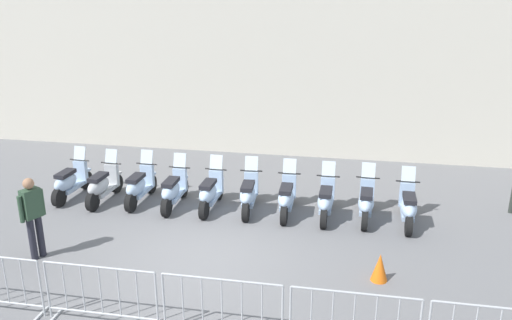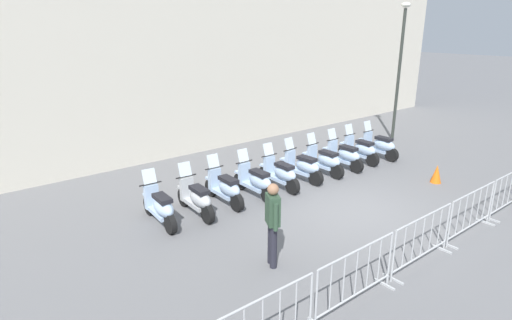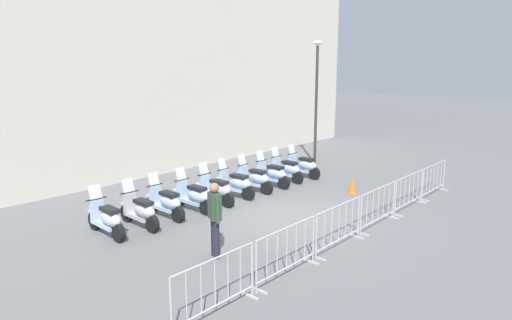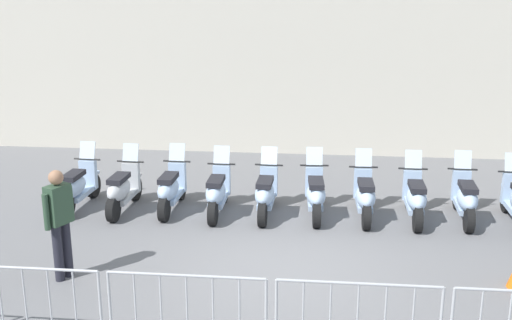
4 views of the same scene
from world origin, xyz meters
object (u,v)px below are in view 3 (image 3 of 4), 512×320
at_px(motorcycle_2, 166,203).
at_px(barrier_segment_0, 215,288).
at_px(street_lamp, 317,90).
at_px(officer_near_row_end, 215,215).
at_px(motorcycle_3, 193,196).
at_px(motorcycle_7, 272,174).
at_px(motorcycle_1, 140,211).
at_px(barrier_segment_1, 287,252).
at_px(motorcycle_9, 303,166).
at_px(barrier_segment_5, 434,180).
at_px(motorcycle_0, 107,219).
at_px(traffic_cone, 352,185).
at_px(motorcycle_5, 235,184).
at_px(motorcycle_6, 254,179).
at_px(barrier_segment_3, 378,207).
at_px(barrier_segment_4, 409,192).
at_px(motorcycle_4, 216,190).
at_px(motorcycle_8, 286,170).
at_px(barrier_segment_2, 339,227).

xyz_separation_m(motorcycle_2, barrier_segment_0, (-3.01, -4.65, 0.07)).
relative_size(street_lamp, officer_near_row_end, 3.08).
distance_m(motorcycle_3, motorcycle_7, 3.75).
height_order(motorcycle_1, barrier_segment_1, motorcycle_1).
bearing_deg(motorcycle_9, motorcycle_3, 176.69).
relative_size(motorcycle_3, officer_near_row_end, 1.00).
bearing_deg(barrier_segment_5, barrier_segment_0, 176.40).
relative_size(motorcycle_0, barrier_segment_1, 0.89).
relative_size(barrier_segment_0, street_lamp, 0.36).
relative_size(officer_near_row_end, traffic_cone, 3.15).
distance_m(motorcycle_5, motorcycle_6, 0.93).
xyz_separation_m(barrier_segment_3, barrier_segment_4, (2.02, -0.13, 0.00)).
bearing_deg(barrier_segment_3, motorcycle_4, 103.71).
height_order(motorcycle_0, officer_near_row_end, officer_near_row_end).
height_order(motorcycle_2, motorcycle_8, same).
distance_m(motorcycle_5, motorcycle_9, 3.75).
bearing_deg(motorcycle_8, traffic_cone, -88.60).
xyz_separation_m(motorcycle_6, barrier_segment_2, (-2.72, -4.64, 0.07)).
bearing_deg(motorcycle_0, motorcycle_7, -3.79).
relative_size(motorcycle_4, traffic_cone, 3.14).
xyz_separation_m(motorcycle_3, motorcycle_5, (1.88, -0.03, 0.00)).
distance_m(motorcycle_8, motorcycle_9, 0.94).
distance_m(barrier_segment_0, barrier_segment_1, 2.02).
bearing_deg(motorcycle_9, motorcycle_4, 176.41).
xyz_separation_m(motorcycle_4, motorcycle_9, (4.68, -0.29, 0.00)).
bearing_deg(barrier_segment_4, motorcycle_8, 83.53).
distance_m(motorcycle_8, barrier_segment_4, 4.86).
distance_m(motorcycle_7, barrier_segment_4, 4.83).
distance_m(motorcycle_6, traffic_cone, 3.36).
height_order(barrier_segment_2, street_lamp, street_lamp).
distance_m(motorcycle_1, motorcycle_5, 3.76).
height_order(motorcycle_9, barrier_segment_2, motorcycle_9).
bearing_deg(motorcycle_4, barrier_segment_2, -100.09).
height_order(motorcycle_8, barrier_segment_4, motorcycle_8).
bearing_deg(motorcycle_0, motorcycle_9, -3.90).
relative_size(barrier_segment_0, barrier_segment_3, 1.00).
distance_m(motorcycle_0, motorcycle_9, 8.45).
relative_size(motorcycle_8, barrier_segment_1, 0.89).
xyz_separation_m(motorcycle_1, motorcycle_8, (6.56, -0.28, 0.00)).
distance_m(motorcycle_9, barrier_segment_3, 5.74).
bearing_deg(motorcycle_3, barrier_segment_0, -131.28).
relative_size(street_lamp, traffic_cone, 9.68).
relative_size(motorcycle_1, motorcycle_9, 1.00).
xyz_separation_m(motorcycle_4, traffic_cone, (3.81, -2.82, -0.18)).
distance_m(motorcycle_5, motorcycle_8, 2.80).
relative_size(motorcycle_2, motorcycle_6, 1.00).
relative_size(motorcycle_0, motorcycle_9, 1.00).
relative_size(motorcycle_9, barrier_segment_5, 0.89).
xyz_separation_m(motorcycle_0, barrier_segment_5, (8.97, -5.38, 0.07)).
xyz_separation_m(motorcycle_1, motorcycle_5, (3.76, -0.14, 0.00)).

